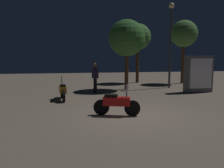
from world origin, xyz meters
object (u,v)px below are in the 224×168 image
(person_rider_beside, at_px, (95,75))
(kiosk_billboard, at_px, (198,74))
(motorcycle_red_foreground, at_px, (117,103))
(streetlamp_near, at_px, (171,35))
(motorcycle_orange_parked_left, at_px, (63,91))

(person_rider_beside, bearing_deg, kiosk_billboard, -31.57)
(motorcycle_red_foreground, relative_size, streetlamp_near, 0.30)
(person_rider_beside, relative_size, streetlamp_near, 0.31)
(streetlamp_near, bearing_deg, motorcycle_red_foreground, -126.63)
(kiosk_billboard, bearing_deg, motorcycle_orange_parked_left, 5.92)
(person_rider_beside, bearing_deg, motorcycle_red_foreground, -111.07)
(streetlamp_near, bearing_deg, person_rider_beside, -165.74)
(motorcycle_orange_parked_left, bearing_deg, motorcycle_red_foreground, -155.31)
(motorcycle_red_foreground, distance_m, motorcycle_orange_parked_left, 3.82)
(streetlamp_near, xyz_separation_m, kiosk_billboard, (0.87, -2.05, -2.35))
(person_rider_beside, xyz_separation_m, streetlamp_near, (5.00, 1.27, 2.39))
(motorcycle_orange_parked_left, relative_size, kiosk_billboard, 0.79)
(motorcycle_red_foreground, relative_size, kiosk_billboard, 0.77)
(motorcycle_red_foreground, height_order, kiosk_billboard, kiosk_billboard)
(motorcycle_red_foreground, xyz_separation_m, motorcycle_orange_parked_left, (-2.00, 3.25, 0.00))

